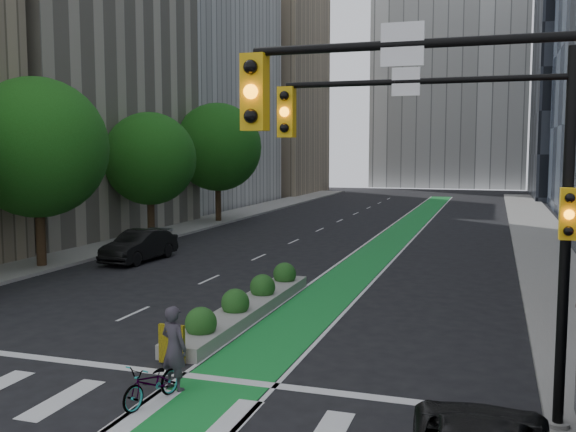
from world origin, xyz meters
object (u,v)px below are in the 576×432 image
Objects in this scene: parked_car_left_mid at (139,246)px; median_planter at (247,304)px; parked_car_left_far at (137,243)px; bicycle at (152,383)px; cyclist at (174,348)px.

median_planter is at bearing -39.02° from parked_car_left_mid.
median_planter is at bearing -36.38° from parked_car_left_far.
cyclist is at bearing 97.77° from bicycle.
cyclist is 0.42× the size of parked_car_left_mid.
cyclist is (0.87, -6.74, 0.61)m from median_planter.
median_planter is 7.66m from bicycle.
parked_car_left_mid is at bearing -38.87° from cyclist.
bicycle is (0.80, -7.61, 0.09)m from median_planter.
median_planter is 2.43× the size of parked_car_left_far.
bicycle is 0.90× the size of cyclist.
cyclist reaches higher than parked_car_left_mid.
cyclist is at bearing -82.68° from median_planter.
median_planter is 2.20× the size of parked_car_left_mid.
parked_car_left_far is at bearing -38.84° from cyclist.
parked_car_left_mid is at bearing 137.79° from median_planter.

